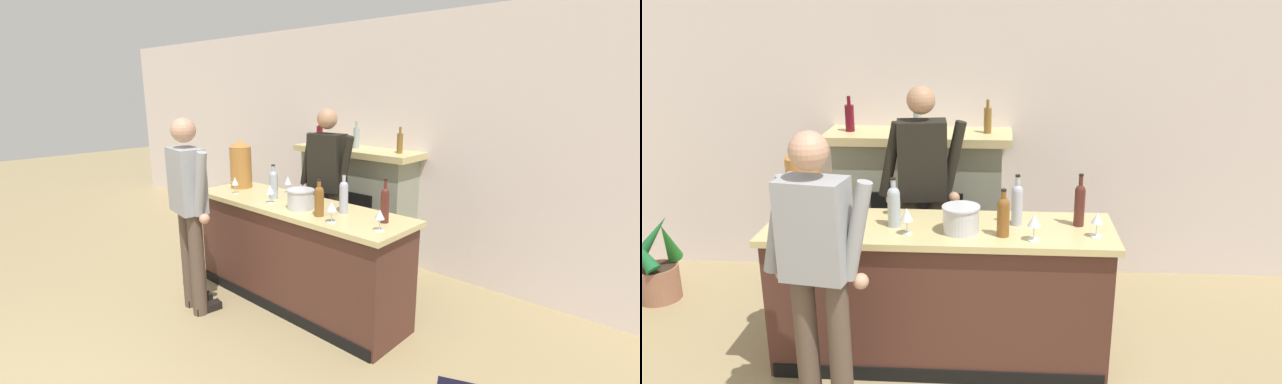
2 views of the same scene
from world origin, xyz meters
TOP-DOWN VIEW (x-y plane):
  - wall_back_panel at (0.00, 3.92)m, footprint 12.00×0.07m
  - bar_counter at (-0.10, 2.38)m, footprint 2.28×0.66m
  - fireplace_stone at (-0.40, 3.66)m, footprint 1.55×0.52m
  - potted_plant_corner at (-2.51, 3.11)m, footprint 0.46×0.47m
  - person_customer at (-0.69, 1.65)m, footprint 0.65×0.35m
  - person_bartender at (-0.29, 3.01)m, footprint 0.65×0.34m
  - copper_dispenser at (-1.01, 2.46)m, footprint 0.23×0.27m
  - ice_bucket_steel at (0.05, 2.29)m, footprint 0.24×0.24m
  - wine_bottle_port_short at (0.80, 2.46)m, footprint 0.07×0.07m
  - wine_bottle_burgundy_dark at (0.31, 2.24)m, footprint 0.08×0.08m
  - wine_bottle_riesling_slim at (0.40, 2.45)m, footprint 0.07×0.07m
  - wine_bottle_cabernet_heavy at (-0.39, 2.37)m, footprint 0.08×0.08m
  - wine_glass_front_right at (-0.29, 2.24)m, footprint 0.08×0.08m
  - wine_glass_by_dispenser at (0.50, 2.18)m, footprint 0.08×0.08m
  - wine_glass_mid_counter at (-0.45, 2.61)m, footprint 0.08×0.08m
  - wine_glass_back_row at (-0.83, 2.24)m, footprint 0.07×0.07m
  - wine_glass_near_bucket at (0.89, 2.26)m, footprint 0.08×0.08m

SIDE VIEW (x-z plane):
  - potted_plant_corner at x=-2.51m, z-range -0.09..0.62m
  - bar_counter at x=-0.10m, z-range 0.00..0.98m
  - fireplace_stone at x=-0.40m, z-range -0.14..1.49m
  - person_customer at x=-0.69m, z-range 0.10..1.86m
  - person_bartender at x=-0.29m, z-range 0.10..1.91m
  - ice_bucket_steel at x=0.05m, z-range 0.98..1.15m
  - wine_glass_near_bucket at x=0.89m, z-range 1.01..1.17m
  - wine_glass_back_row at x=-0.83m, z-range 1.01..1.18m
  - wine_glass_by_dispenser at x=0.50m, z-range 1.02..1.18m
  - wine_glass_front_right at x=-0.29m, z-range 1.02..1.19m
  - wine_glass_mid_counter at x=-0.45m, z-range 1.01..1.19m
  - wine_bottle_burgundy_dark at x=0.31m, z-range 0.96..1.27m
  - wine_bottle_cabernet_heavy at x=-0.39m, z-range 0.96..1.29m
  - wine_bottle_riesling_slim at x=0.40m, z-range 0.96..1.30m
  - wine_bottle_port_short at x=0.80m, z-range 0.96..1.31m
  - copper_dispenser at x=-1.01m, z-range 0.98..1.48m
  - wall_back_panel at x=0.00m, z-range 0.00..2.75m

